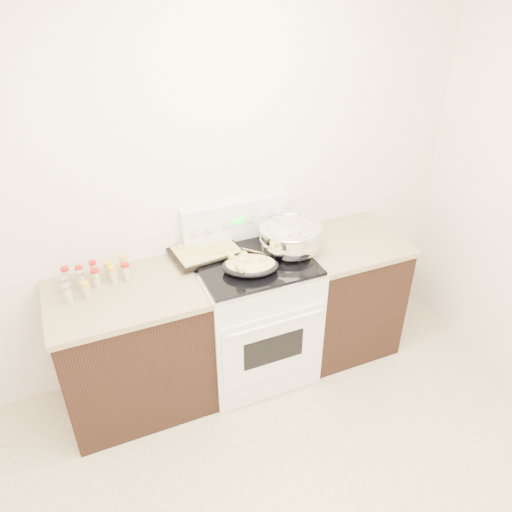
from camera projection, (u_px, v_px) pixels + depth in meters
room_shell at (323, 302)px, 1.60m from camera, size 4.10×3.60×2.75m
counter_left at (134, 349)px, 3.21m from camera, size 0.93×0.67×0.92m
counter_right at (342, 293)px, 3.73m from camera, size 0.73×0.67×0.92m
kitchen_range at (253, 314)px, 3.47m from camera, size 0.78×0.73×1.22m
mixing_bowl at (290, 238)px, 3.27m from camera, size 0.53×0.53×0.24m
roasting_pan at (250, 265)px, 3.09m from camera, size 0.41×0.35×0.12m
baking_sheet at (206, 251)px, 3.29m from camera, size 0.47×0.35×0.06m
wooden_spoon at (251, 256)px, 3.24m from camera, size 0.19×0.20×0.04m
blue_ladle at (299, 255)px, 3.22m from camera, size 0.17×0.22×0.09m
spice_jars at (92, 278)px, 2.99m from camera, size 0.40×0.24×0.13m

